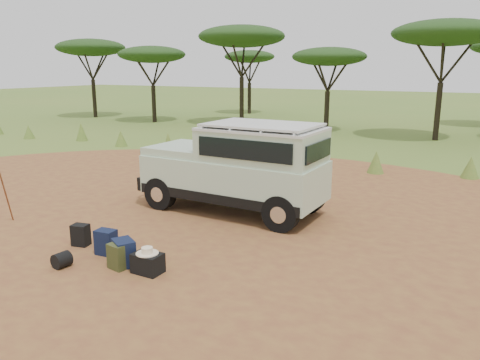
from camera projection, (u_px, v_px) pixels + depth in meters
The scene contains 13 objects.
ground at pixel (163, 230), 10.82m from camera, with size 140.00×140.00×0.00m, color #567B2C.
dirt_clearing at pixel (163, 230), 10.82m from camera, with size 23.00×23.00×0.01m, color olive.
grass_fringe at pixel (302, 154), 18.11m from camera, with size 36.60×1.60×0.90m.
acacia_treeline at pixel (386, 45), 26.32m from camera, with size 46.70×13.20×6.26m.
safari_vehicle at pixel (239, 169), 11.93m from camera, with size 4.92×2.09×2.34m.
walking_staff at pixel (6, 196), 11.14m from camera, with size 0.03×0.03×1.40m, color brown.
backpack_black at pixel (81, 235), 9.83m from camera, with size 0.34×0.25×0.46m, color black.
backpack_navy at pixel (106, 242), 9.35m from camera, with size 0.39×0.28×0.52m, color #111736.
backpack_olive at pixel (118, 257), 8.68m from camera, with size 0.35×0.25×0.49m, color #3E4520.
duffel_navy at pixel (124, 253), 8.82m from camera, with size 0.46×0.34×0.51m, color #111736.
hard_case at pixel (148, 263), 8.52m from camera, with size 0.53×0.38×0.38m, color black.
stuff_sack at pixel (62, 260), 8.76m from camera, with size 0.30×0.30×0.30m, color black.
safari_hat at pixel (147, 251), 8.46m from camera, with size 0.41×0.41×0.12m.
Camera 1 is at (6.39, -8.20, 3.66)m, focal length 35.00 mm.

